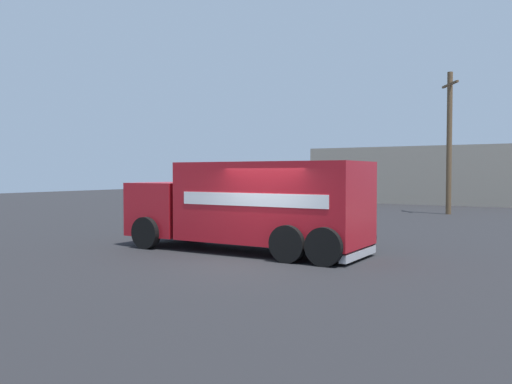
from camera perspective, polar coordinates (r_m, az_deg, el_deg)
ground_plane at (r=13.96m, az=-0.58°, el=-7.70°), size 100.00×100.00×0.00m
delivery_truck at (r=15.97m, az=-0.61°, el=-1.37°), size 7.60×2.82×2.68m
utility_pole at (r=32.36m, az=20.05°, el=5.17°), size 1.28×1.92×8.11m
building_backdrop at (r=44.14m, az=17.32°, el=1.73°), size 16.59×6.00×4.37m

